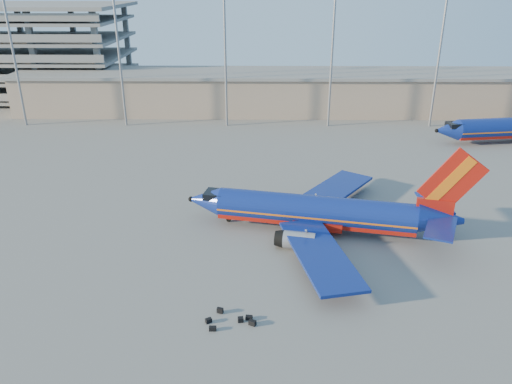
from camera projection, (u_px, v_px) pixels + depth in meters
ground at (244, 235)px, 56.48m from camera, size 220.00×220.00×0.00m
terminal_building at (299, 91)px, 108.02m from camera, size 122.00×16.00×8.50m
light_mast_row at (279, 33)px, 91.84m from camera, size 101.60×1.60×28.65m
aircraft_main at (322, 212)px, 56.50m from camera, size 32.21×30.67×11.02m
luggage_pile at (232, 320)px, 42.03m from camera, size 4.36×2.73×0.50m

